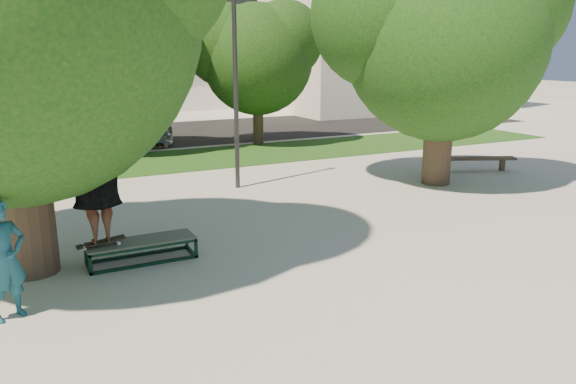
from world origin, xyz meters
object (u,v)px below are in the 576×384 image
car_dark (22,133)px  tree_right (440,28)px  car_silver_b (137,122)px  lamppost (235,66)px  grind_box (142,250)px  bystander (4,260)px  bench (470,159)px  car_grey (76,131)px

car_dark → tree_right: bearing=-58.6°
tree_right → car_silver_b: bearing=115.3°
lamppost → grind_box: bearing=-129.2°
lamppost → bystander: size_ratio=3.71×
grind_box → car_dark: (-1.31, 12.80, 0.52)m
car_dark → car_silver_b: car_silver_b is taller
car_silver_b → bench: bearing=-49.6°
bench → car_silver_b: car_silver_b is taller
bystander → car_grey: bearing=51.7°
car_silver_b → car_dark: bearing=-160.8°
lamppost → car_silver_b: (-0.50, 9.57, -2.39)m
tree_right → bench: 4.38m
bystander → bench: (12.62, 4.46, -0.47)m
tree_right → grind_box: size_ratio=3.62×
lamppost → car_silver_b: bearing=93.0°
lamppost → car_grey: 9.35m
lamppost → bystander: lamppost is taller
grind_box → car_dark: 12.87m
lamppost → car_grey: lamppost is taller
bench → car_dark: size_ratio=0.61×
bench → lamppost: bearing=-165.1°
tree_right → bystander: bearing=-160.5°
bench → car_grey: 13.96m
bystander → car_grey: bystander is taller
bench → car_silver_b: 13.14m
bystander → car_dark: bystander is taller
grind_box → car_grey: car_grey is taller
grind_box → car_grey: (0.50, 12.80, 0.46)m
bench → car_grey: car_grey is taller
tree_right → car_dark: bearing=133.0°
grind_box → tree_right: bearing=15.8°
grind_box → bench: (10.56, 3.13, 0.16)m
car_dark → car_grey: car_dark is taller
car_silver_b → grind_box: bearing=-96.9°
lamppost → car_silver_b: lamppost is taller
bench → grind_box: bearing=-139.2°
grind_box → bystander: (-2.06, -1.33, 0.63)m
tree_right → lamppost: 5.36m
tree_right → car_silver_b: tree_right is taller
grind_box → car_dark: car_dark is taller
car_silver_b → lamppost: bearing=-81.7°
bench → car_dark: 15.32m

